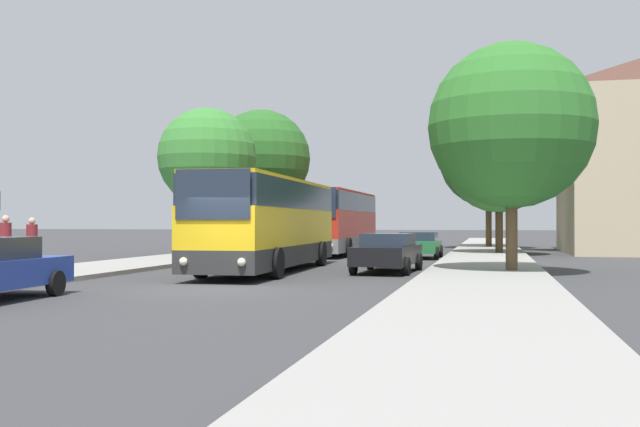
# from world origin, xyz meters

# --- Properties ---
(ground_plane) EXTENTS (300.00, 300.00, 0.00)m
(ground_plane) POSITION_xyz_m (0.00, 0.00, 0.00)
(ground_plane) COLOR #38383A
(ground_plane) RESTS_ON ground
(sidewalk_right) EXTENTS (4.00, 120.00, 0.15)m
(sidewalk_right) POSITION_xyz_m (7.00, 0.00, 0.07)
(sidewalk_right) COLOR gray
(sidewalk_right) RESTS_ON ground_plane
(bus_front) EXTENTS (3.00, 12.10, 3.33)m
(bus_front) POSITION_xyz_m (-0.69, 7.24, 1.78)
(bus_front) COLOR #2D2D2D
(bus_front) RESTS_ON ground_plane
(bus_middle) EXTENTS (2.85, 11.84, 3.46)m
(bus_middle) POSITION_xyz_m (-1.09, 21.57, 1.85)
(bus_middle) COLOR gray
(bus_middle) RESTS_ON ground_plane
(parked_car_right_near) EXTENTS (2.19, 4.69, 1.38)m
(parked_car_right_near) POSITION_xyz_m (3.61, 7.71, 0.74)
(parked_car_right_near) COLOR black
(parked_car_right_near) RESTS_ON ground_plane
(parked_car_right_far) EXTENTS (2.18, 4.05, 1.30)m
(parked_car_right_far) POSITION_xyz_m (3.73, 18.22, 0.70)
(parked_car_right_far) COLOR #236B38
(parked_car_right_far) RESTS_ON ground_plane
(pedestrian_waiting_near) EXTENTS (0.36, 0.36, 1.86)m
(pedestrian_waiting_near) POSITION_xyz_m (-8.15, 2.55, 1.10)
(pedestrian_waiting_near) COLOR #23232D
(pedestrian_waiting_near) RESTS_ON sidewalk_left
(pedestrian_waiting_far) EXTENTS (0.36, 0.36, 1.80)m
(pedestrian_waiting_far) POSITION_xyz_m (-7.71, 3.32, 1.06)
(pedestrian_waiting_far) COLOR #23232D
(pedestrian_waiting_far) RESTS_ON sidewalk_left
(tree_left_near) EXTENTS (5.89, 5.89, 8.43)m
(tree_left_near) POSITION_xyz_m (-6.31, 24.33, 5.63)
(tree_left_near) COLOR #47331E
(tree_left_near) RESTS_ON sidewalk_left
(tree_left_far) EXTENTS (5.07, 5.07, 7.53)m
(tree_left_far) POSITION_xyz_m (-7.07, 17.40, 5.13)
(tree_left_far) COLOR #513D23
(tree_left_far) RESTS_ON sidewalk_left
(tree_right_near) EXTENTS (6.56, 6.56, 9.20)m
(tree_right_near) POSITION_xyz_m (7.04, 32.54, 6.07)
(tree_right_near) COLOR #513D23
(tree_right_near) RESTS_ON sidewalk_right
(tree_right_mid) EXTENTS (5.68, 5.68, 7.79)m
(tree_right_mid) POSITION_xyz_m (7.90, 7.57, 5.09)
(tree_right_mid) COLOR brown
(tree_right_mid) RESTS_ON sidewalk_right
(tree_right_far) EXTENTS (5.72, 5.72, 7.86)m
(tree_right_far) POSITION_xyz_m (7.63, 22.48, 5.15)
(tree_right_far) COLOR #47331E
(tree_right_far) RESTS_ON sidewalk_right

